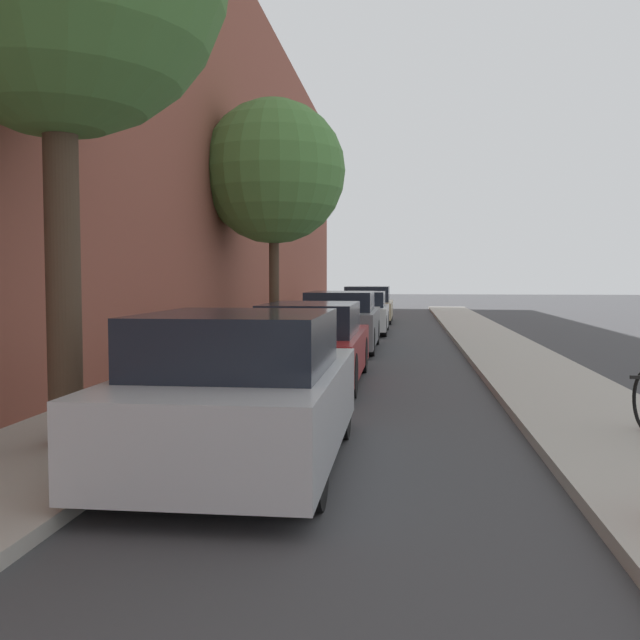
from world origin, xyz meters
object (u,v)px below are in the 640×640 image
at_px(parked_car_silver, 242,393).
at_px(parked_car_grey, 341,322).
at_px(parked_car_champagne, 368,305).
at_px(street_tree_far, 274,172).
at_px(parked_car_white, 360,313).
at_px(parked_car_red, 312,345).

height_order(parked_car_silver, parked_car_grey, parked_car_silver).
bearing_deg(parked_car_champagne, parked_car_silver, -90.23).
height_order(parked_car_silver, street_tree_far, street_tree_far).
height_order(parked_car_grey, parked_car_champagne, parked_car_grey).
bearing_deg(street_tree_far, parked_car_white, 72.73).
xyz_separation_m(parked_car_silver, parked_car_red, (-0.01, 5.31, -0.05)).
relative_size(parked_car_champagne, street_tree_far, 0.70).
bearing_deg(parked_car_white, parked_car_silver, -90.43).
height_order(parked_car_red, parked_car_white, parked_car_red).
bearing_deg(parked_car_red, street_tree_far, 107.11).
distance_m(parked_car_white, street_tree_far, 6.96).
bearing_deg(parked_car_red, parked_car_silver, -89.89).
bearing_deg(parked_car_champagne, parked_car_white, -89.66).
bearing_deg(parked_car_champagne, parked_car_grey, -90.58).
distance_m(parked_car_silver, parked_car_red, 5.31).
bearing_deg(parked_car_grey, parked_car_silver, -89.89).
bearing_deg(parked_car_silver, parked_car_white, 89.57).
height_order(parked_car_grey, street_tree_far, street_tree_far).
distance_m(parked_car_grey, parked_car_champagne, 10.72).
bearing_deg(parked_car_white, parked_car_grey, -91.53).
height_order(parked_car_white, street_tree_far, street_tree_far).
bearing_deg(parked_car_white, parked_car_champagne, 90.34).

